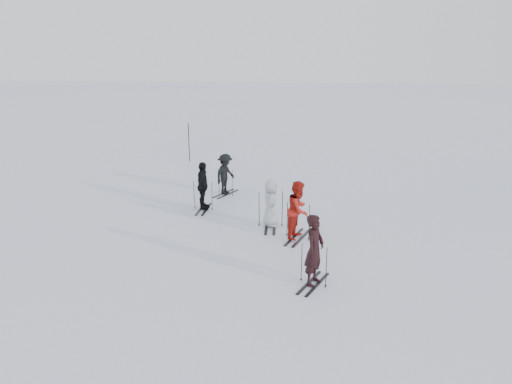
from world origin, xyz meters
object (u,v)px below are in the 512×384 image
skier_near_dark (314,251)px  skier_red (298,211)px  skier_grey (271,204)px  piste_marker (189,142)px  skier_uphill_far (225,175)px  skier_uphill_left (203,186)px

skier_near_dark → skier_red: skier_near_dark is taller
skier_grey → piste_marker: 10.55m
skier_uphill_far → skier_red: bearing=-119.2°
skier_near_dark → skier_grey: skier_near_dark is taller
skier_grey → piste_marker: size_ratio=0.80×
skier_near_dark → skier_uphill_far: size_ratio=1.14×
skier_near_dark → piste_marker: 14.96m
skier_near_dark → skier_red: bearing=32.2°
skier_uphill_left → piste_marker: bearing=18.6°
piste_marker → skier_uphill_far: bearing=-63.8°
skier_uphill_far → piste_marker: bearing=53.1°
skier_uphill_far → piste_marker: size_ratio=0.83×
skier_near_dark → skier_uphill_left: skier_near_dark is taller
skier_grey → skier_uphill_far: 4.17m
skier_uphill_left → piste_marker: 8.09m
skier_near_dark → skier_grey: 4.46m
skier_red → skier_grey: size_ratio=1.16×
skier_red → skier_uphill_left: (-3.65, 2.57, -0.04)m
skier_near_dark → skier_uphill_far: 8.57m
skier_near_dark → skier_uphill_far: skier_near_dark is taller
skier_grey → skier_near_dark: bearing=-163.0°
skier_red → skier_near_dark: bearing=-152.4°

